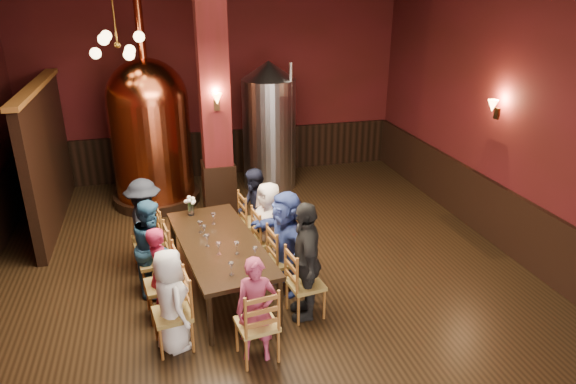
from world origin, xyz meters
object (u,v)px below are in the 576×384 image
object	(u,v)px
person_1	(161,273)
dining_table	(219,245)
person_2	(153,246)
rose_vase	(190,203)
copper_kettle	(151,131)
steel_vessel	(269,126)
person_0	(171,301)

from	to	relation	value
person_1	dining_table	bearing A→B (deg)	-70.28
person_1	person_2	bearing A→B (deg)	-1.50
rose_vase	person_2	bearing A→B (deg)	-127.97
person_2	copper_kettle	xyz separation A→B (m)	(0.08, 3.27, 0.76)
person_1	person_2	size ratio (longest dim) A/B	0.93
copper_kettle	steel_vessel	bearing A→B (deg)	6.03
person_2	rose_vase	world-z (taller)	person_2
person_0	steel_vessel	distance (m)	5.38
person_0	person_2	bearing A→B (deg)	-9.26
dining_table	steel_vessel	world-z (taller)	steel_vessel
steel_vessel	rose_vase	size ratio (longest dim) A/B	8.60
person_1	copper_kettle	bearing A→B (deg)	-9.14
person_0	steel_vessel	world-z (taller)	steel_vessel
copper_kettle	person_2	bearing A→B (deg)	-91.45
dining_table	copper_kettle	bearing A→B (deg)	95.25
dining_table	person_1	bearing A→B (deg)	-158.78
person_1	steel_vessel	distance (m)	4.84
steel_vessel	copper_kettle	bearing A→B (deg)	-173.97
person_0	person_1	bearing A→B (deg)	-9.26
dining_table	copper_kettle	xyz separation A→B (m)	(-0.80, 3.49, 0.75)
rose_vase	person_0	bearing A→B (deg)	-101.21
person_1	person_2	xyz separation A→B (m)	(-0.09, 0.65, 0.05)
person_0	rose_vase	world-z (taller)	person_0
steel_vessel	dining_table	bearing A→B (deg)	-112.55
dining_table	person_2	xyz separation A→B (m)	(-0.89, 0.21, -0.01)
steel_vessel	rose_vase	world-z (taller)	steel_vessel
person_0	steel_vessel	size ratio (longest dim) A/B	0.49
copper_kettle	rose_vase	world-z (taller)	copper_kettle
person_0	person_2	size ratio (longest dim) A/B	0.94
person_2	steel_vessel	bearing A→B (deg)	-26.04
dining_table	copper_kettle	size ratio (longest dim) A/B	0.64
person_0	person_1	xyz separation A→B (m)	(-0.09, 0.66, -0.01)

